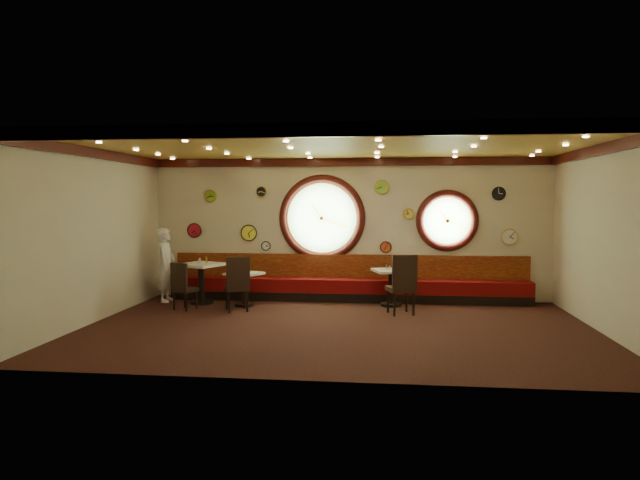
{
  "coord_description": "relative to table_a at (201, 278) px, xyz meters",
  "views": [
    {
      "loc": [
        0.81,
        -9.92,
        2.25
      ],
      "look_at": [
        -0.4,
        0.8,
        1.5
      ],
      "focal_mm": 32.0,
      "sensor_mm": 36.0,
      "label": 1
    }
  ],
  "objects": [
    {
      "name": "table_c",
      "position": [
        4.12,
        0.17,
        -0.06
      ],
      "size": [
        0.89,
        0.89,
        0.78
      ],
      "color": "black",
      "rests_on": "floor"
    },
    {
      "name": "wall_clock_6",
      "position": [
        6.7,
        0.92,
        0.89
      ],
      "size": [
        0.34,
        0.03,
        0.34
      ],
      "primitive_type": "cylinder",
      "rotation": [
        1.57,
        0.0,
        0.0
      ],
      "color": "white",
      "rests_on": "wall_back"
    },
    {
      "name": "porthole_left_glass",
      "position": [
        2.55,
        0.96,
        1.29
      ],
      "size": [
        1.66,
        0.02,
        1.66
      ],
      "primitive_type": "cylinder",
      "rotation": [
        1.57,
        0.0,
        0.0
      ],
      "color": "#9AD17D",
      "rests_on": "wall_back"
    },
    {
      "name": "wall_clock_3",
      "position": [
        3.9,
        0.92,
        1.99
      ],
      "size": [
        0.3,
        0.03,
        0.3
      ],
      "primitive_type": "cylinder",
      "rotation": [
        1.57,
        0.0,
        0.0
      ],
      "color": "#81BA3A",
      "rests_on": "wall_back"
    },
    {
      "name": "condiment_c_pepper",
      "position": [
        4.08,
        0.13,
        0.28
      ],
      "size": [
        0.03,
        0.03,
        0.1
      ],
      "primitive_type": "cylinder",
      "color": "silver",
      "rests_on": "table_c"
    },
    {
      "name": "table_a",
      "position": [
        0.0,
        0.0,
        0.0
      ],
      "size": [
        1.06,
        1.06,
        0.88
      ],
      "color": "black",
      "rests_on": "floor"
    },
    {
      "name": "chair_a",
      "position": [
        -0.15,
        -0.78,
        0.0
      ],
      "size": [
        0.53,
        0.53,
        0.61
      ],
      "rotation": [
        0.0,
        0.0,
        -0.37
      ],
      "color": "black",
      "rests_on": "floor"
    },
    {
      "name": "porthole_left_ring",
      "position": [
        2.55,
        0.91,
        1.29
      ],
      "size": [
        1.61,
        0.03,
        1.61
      ],
      "primitive_type": "torus",
      "rotation": [
        1.57,
        0.0,
        0.0
      ],
      "color": "gold",
      "rests_on": "wall_back"
    },
    {
      "name": "wall_front",
      "position": [
        3.15,
        -5.04,
        1.04
      ],
      "size": [
        9.0,
        0.02,
        3.2
      ],
      "primitive_type": "cube",
      "color": "beige",
      "rests_on": "floor"
    },
    {
      "name": "banquette_seat",
      "position": [
        3.15,
        0.68,
        -0.21
      ],
      "size": [
        8.0,
        0.55,
        0.3
      ],
      "primitive_type": "cube",
      "color": "#5E080A",
      "rests_on": "banquette_base"
    },
    {
      "name": "chair_c",
      "position": [
        4.33,
        -0.77,
        0.12
      ],
      "size": [
        0.63,
        0.63,
        0.74
      ],
      "rotation": [
        0.0,
        0.0,
        0.31
      ],
      "color": "black",
      "rests_on": "floor"
    },
    {
      "name": "ceiling",
      "position": [
        3.15,
        -2.04,
        2.64
      ],
      "size": [
        9.0,
        6.0,
        0.02
      ],
      "primitive_type": "cube",
      "color": "gold",
      "rests_on": "wall_back"
    },
    {
      "name": "porthole_right_glass",
      "position": [
        5.35,
        0.96,
        1.24
      ],
      "size": [
        1.1,
        0.02,
        1.1
      ],
      "primitive_type": "cylinder",
      "rotation": [
        1.57,
        0.0,
        0.0
      ],
      "color": "#9AD17D",
      "rests_on": "wall_back"
    },
    {
      "name": "banquette_base",
      "position": [
        3.15,
        0.68,
        -0.46
      ],
      "size": [
        8.0,
        0.55,
        0.2
      ],
      "primitive_type": "cube",
      "color": "black",
      "rests_on": "floor"
    },
    {
      "name": "condiment_a_salt",
      "position": [
        -0.04,
        0.05,
        0.38
      ],
      "size": [
        0.04,
        0.04,
        0.11
      ],
      "primitive_type": "cylinder",
      "color": "silver",
      "rests_on": "table_a"
    },
    {
      "name": "wall_clock_9",
      "position": [
        6.45,
        0.92,
        1.84
      ],
      "size": [
        0.28,
        0.03,
        0.28
      ],
      "primitive_type": "cylinder",
      "rotation": [
        1.57,
        0.0,
        0.0
      ],
      "color": "black",
      "rests_on": "wall_back"
    },
    {
      "name": "condiment_c_salt",
      "position": [
        4.01,
        0.19,
        0.28
      ],
      "size": [
        0.04,
        0.04,
        0.11
      ],
      "primitive_type": "cylinder",
      "color": "silver",
      "rests_on": "table_c"
    },
    {
      "name": "molding_right",
      "position": [
        7.6,
        -2.04,
        2.55
      ],
      "size": [
        0.1,
        6.0,
        0.18
      ],
      "primitive_type": "cube",
      "color": "#360C09",
      "rests_on": "wall_back"
    },
    {
      "name": "wall_clock_8",
      "position": [
        4.0,
        0.92,
        0.64
      ],
      "size": [
        0.24,
        0.03,
        0.24
      ],
      "primitive_type": "cylinder",
      "rotation": [
        1.57,
        0.0,
        0.0
      ],
      "color": "#C13916",
      "rests_on": "wall_back"
    },
    {
      "name": "condiment_b_bottle",
      "position": [
        1.1,
        -0.13,
        0.25
      ],
      "size": [
        0.06,
        0.06,
        0.18
      ],
      "primitive_type": "cylinder",
      "color": "yellow",
      "rests_on": "table_b"
    },
    {
      "name": "wall_back",
      "position": [
        3.15,
        0.96,
        1.04
      ],
      "size": [
        9.0,
        0.02,
        3.2
      ],
      "primitive_type": "cube",
      "color": "beige",
      "rests_on": "floor"
    },
    {
      "name": "wall_clock_0",
      "position": [
        1.15,
        0.92,
        1.89
      ],
      "size": [
        0.24,
        0.03,
        0.24
      ],
      "primitive_type": "cylinder",
      "rotation": [
        1.57,
        0.0,
        0.0
      ],
      "color": "black",
      "rests_on": "wall_back"
    },
    {
      "name": "wall_right",
      "position": [
        7.65,
        -2.04,
        1.04
      ],
      "size": [
        0.02,
        6.0,
        3.2
      ],
      "primitive_type": "cube",
      "color": "beige",
      "rests_on": "floor"
    },
    {
      "name": "condiment_b_salt",
      "position": [
        0.9,
        -0.09,
        0.2
      ],
      "size": [
        0.03,
        0.03,
        0.09
      ],
      "primitive_type": "cylinder",
      "color": "silver",
      "rests_on": "table_b"
    },
    {
      "name": "chair_b",
      "position": [
        1.02,
        -0.82,
        0.08
      ],
      "size": [
        0.61,
        0.61,
        0.69
      ],
      "rotation": [
        0.0,
        0.0,
        0.41
      ],
      "color": "black",
      "rests_on": "floor"
    },
    {
      "name": "porthole_right_frame",
      "position": [
        5.35,
        0.94,
        1.24
      ],
      "size": [
        1.38,
        0.18,
        1.38
      ],
      "primitive_type": "torus",
      "rotation": [
        1.57,
        0.0,
        0.0
      ],
      "color": "#360C09",
      "rests_on": "wall_back"
    },
    {
      "name": "wall_clock_2",
      "position": [
        0.85,
        0.92,
        0.94
      ],
      "size": [
        0.36,
        0.03,
        0.36
      ],
      "primitive_type": "cylinder",
      "rotation": [
        1.57,
        0.0,
        0.0
      ],
      "color": "yellow",
      "rests_on": "wall_back"
    },
    {
      "name": "banquette_back",
      "position": [
        3.15,
        0.9,
        0.19
      ],
      "size": [
        8.0,
        0.1,
        0.55
      ],
      "primitive_type": "cube",
      "color": "#5C0708",
      "rests_on": "wall_back"
    },
    {
      "name": "condiment_b_pepper",
      "position": [
        1.06,
        -0.23,
        0.22
      ],
      "size": [
        0.04,
        0.04,
        0.11
      ],
      "primitive_type": "cylinder",
      "color": "silver",
      "rests_on": "table_b"
    },
    {
      "name": "condiment_a_pepper",
      "position": [
        -0.04,
        -0.02,
        0.37
      ],
      "size": [
        0.03,
        0.03,
        0.09
      ],
      "primitive_type": "cylinder",
      "color": "silver",
      "rests_on": "table_a"
    },
    {
      "name": "porthole_left_frame",
      "position": [
        2.55,
        0.94,
        1.29
      ],
      "size": [
        1.98,
        0.18,
        1.98
      ],
      "primitive_type": "torus",
      "rotation": [
        1.57,
        0.0,
        0.0
      ],
      "color": "#360C09",
      "rests_on": "wall_back"
    },
    {
      "name": "wall_clock_5",
      "position": [
        -0.45,
        0.92,
        0.99
      ],
      "size": [
        0.32,
        0.03,
        0.32
      ],
      "primitive_type": "cylinder",
      "rotation": [
        1.57,
        0.0,
        0.0
      ],
      "color": "red",
      "rests_on": "wall_back"
    },
    {
      "name": "wall_clock_4",
      "position": [
        -0.05,
        0.92,
        1.79
      ],
      "size": [
        0.26,
        0.03,
        0.26
      ],
      "primitive_type": "cylinder",
      "rotation": [
        1.57,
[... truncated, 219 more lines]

